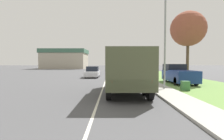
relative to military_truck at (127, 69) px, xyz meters
name	(u,v)px	position (x,y,z in m)	size (l,w,h in m)	color
ground_plane	(110,72)	(-1.71, 27.76, -1.64)	(180.00, 180.00, 0.00)	#4C4C4F
lane_centre_stripe	(110,72)	(-1.71, 27.76, -1.63)	(0.12, 120.00, 0.00)	silver
sidewalk_right	(129,71)	(2.79, 27.76, -1.58)	(1.80, 120.00, 0.12)	#ADAAA3
grass_strip_right	(149,72)	(7.19, 27.76, -1.63)	(7.00, 120.00, 0.02)	#6B9347
military_truck	(127,69)	(0.00, 0.00, 0.00)	(2.59, 7.03, 2.88)	#545B3D
car_nearest_ahead	(94,72)	(-3.74, 13.24, -0.94)	(1.85, 4.81, 1.55)	silver
car_second_ahead	(117,69)	(-0.13, 25.70, -0.94)	(1.91, 4.88, 1.55)	navy
pickup_truck	(179,74)	(5.77, 5.89, -0.72)	(2.05, 5.05, 1.92)	navy
lamp_post	(163,33)	(2.83, 1.48, 2.70)	(1.69, 0.24, 7.09)	gray
tree_mid_right	(189,29)	(7.28, 7.29, 4.09)	(3.77, 3.77, 7.62)	brown
utility_box	(186,86)	(4.49, 1.13, -1.27)	(0.55, 0.45, 0.70)	#3D7042
building_distant	(66,59)	(-17.18, 48.91, 1.68)	(14.78, 11.73, 6.55)	#B2A893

